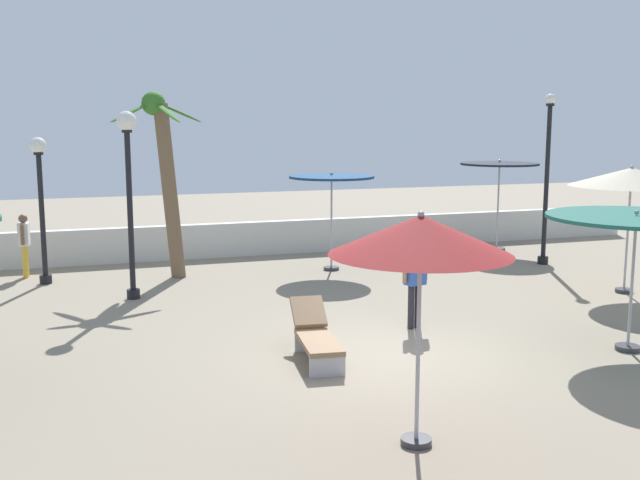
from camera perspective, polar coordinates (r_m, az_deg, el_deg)
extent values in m
plane|color=gray|center=(12.48, 5.02, -8.73)|extent=(56.00, 56.00, 0.00)
cube|color=silver|center=(21.44, -5.37, 0.10)|extent=(25.20, 0.30, 0.95)
cylinder|color=#333338|center=(13.72, 22.29, -7.56)|extent=(0.41, 0.41, 0.08)
cylinder|color=#A5A5AD|center=(13.46, 22.57, -3.10)|extent=(0.05, 0.05, 2.26)
cylinder|color=#1E594C|center=(13.29, 22.86, 1.59)|extent=(2.87, 2.87, 0.06)
sphere|color=#99999E|center=(13.28, 22.88, 1.94)|extent=(0.08, 0.08, 0.08)
cylinder|color=#333338|center=(19.33, 0.87, -2.16)|extent=(0.40, 0.40, 0.08)
cylinder|color=#A5A5AD|center=(19.14, 0.87, 1.27)|extent=(0.05, 0.05, 2.41)
cylinder|color=navy|center=(19.01, 0.88, 4.81)|extent=(2.15, 2.15, 0.06)
sphere|color=#99999E|center=(19.00, 0.88, 5.06)|extent=(0.08, 0.08, 0.08)
cylinder|color=#333338|center=(22.80, 13.22, -0.67)|extent=(0.51, 0.51, 0.08)
cylinder|color=#A5A5AD|center=(22.63, 13.34, 2.44)|extent=(0.05, 0.05, 2.57)
cylinder|color=black|center=(22.52, 13.45, 5.63)|extent=(2.25, 2.25, 0.06)
sphere|color=#99999E|center=(22.51, 13.46, 5.85)|extent=(0.08, 0.08, 0.08)
cylinder|color=#333338|center=(9.32, 7.30, -14.88)|extent=(0.37, 0.37, 0.08)
cylinder|color=#A5A5AD|center=(8.92, 7.45, -8.22)|extent=(0.05, 0.05, 2.34)
cone|color=maroon|center=(8.61, 7.63, 0.38)|extent=(2.12, 2.12, 0.46)
sphere|color=#99999E|center=(8.58, 7.66, 1.93)|extent=(0.08, 0.08, 0.08)
cylinder|color=#333338|center=(18.16, 22.04, -3.57)|extent=(0.38, 0.38, 0.08)
cylinder|color=#A5A5AD|center=(17.95, 22.26, 0.09)|extent=(0.05, 0.05, 2.43)
cone|color=#B7AD93|center=(17.80, 22.53, 4.44)|extent=(2.66, 2.66, 0.40)
sphere|color=#99999E|center=(17.79, 22.57, 5.12)|extent=(0.08, 0.08, 0.08)
cylinder|color=brown|center=(18.45, -11.32, 3.59)|extent=(0.66, 0.35, 4.21)
sphere|color=#367027|center=(18.34, -12.51, 10.08)|extent=(0.56, 0.56, 0.56)
ellipsoid|color=#367027|center=(18.52, -10.65, 9.50)|extent=(1.17, 0.40, 0.53)
ellipsoid|color=#367027|center=(18.93, -12.10, 9.45)|extent=(0.55, 1.15, 0.53)
ellipsoid|color=#367027|center=(18.66, -14.11, 9.38)|extent=(1.03, 0.86, 0.53)
ellipsoid|color=#367027|center=(18.00, -14.12, 9.40)|extent=(1.11, 0.72, 0.53)
ellipsoid|color=#367027|center=(17.81, -11.51, 9.50)|extent=(0.64, 1.13, 0.53)
cylinder|color=black|center=(18.86, -20.07, -2.82)|extent=(0.28, 0.28, 0.20)
cylinder|color=black|center=(18.63, -20.30, 1.48)|extent=(0.12, 0.12, 3.05)
cylinder|color=black|center=(18.50, -20.57, 6.16)|extent=(0.22, 0.22, 0.06)
sphere|color=white|center=(18.50, -20.60, 6.74)|extent=(0.37, 0.37, 0.37)
cylinder|color=black|center=(20.97, 16.53, -1.48)|extent=(0.28, 0.28, 0.20)
cylinder|color=black|center=(20.71, 16.78, 3.96)|extent=(0.12, 0.12, 4.20)
cylinder|color=black|center=(20.64, 17.05, 9.77)|extent=(0.22, 0.22, 0.06)
sphere|color=white|center=(20.64, 17.07, 10.16)|extent=(0.28, 0.28, 0.28)
cylinder|color=black|center=(16.75, -13.96, -3.99)|extent=(0.28, 0.28, 0.20)
cylinder|color=black|center=(16.46, -14.19, 1.75)|extent=(0.12, 0.12, 3.58)
cylinder|color=black|center=(16.33, -14.43, 7.99)|extent=(0.22, 0.22, 0.06)
sphere|color=white|center=(16.33, -14.46, 8.72)|extent=(0.42, 0.42, 0.42)
cube|color=#B7B7BC|center=(11.41, 0.56, -9.50)|extent=(0.55, 0.11, 0.35)
cube|color=#B7B7BC|center=(12.62, -0.69, -7.65)|extent=(0.55, 0.11, 0.35)
cube|color=#8C6B4C|center=(11.96, -0.10, -7.73)|extent=(0.71, 1.46, 0.08)
cube|color=#8C6B4C|center=(12.72, -0.88, -5.44)|extent=(0.62, 0.65, 0.42)
cylinder|color=#26262D|center=(13.97, 6.92, -5.06)|extent=(0.12, 0.12, 0.83)
cylinder|color=#26262D|center=(14.07, 7.42, -4.97)|extent=(0.12, 0.12, 0.83)
cube|color=#3359B2|center=(13.86, 7.23, -2.19)|extent=(0.41, 0.32, 0.58)
sphere|color=#936B4C|center=(13.79, 7.26, -0.54)|extent=(0.22, 0.22, 0.22)
cylinder|color=#936B4C|center=(13.71, 6.46, -2.18)|extent=(0.08, 0.08, 0.53)
cylinder|color=#936B4C|center=(14.01, 7.99, -1.97)|extent=(0.08, 0.08, 0.53)
cylinder|color=gold|center=(19.81, -21.39, -1.48)|extent=(0.12, 0.12, 0.79)
cylinder|color=gold|center=(19.65, -21.45, -1.56)|extent=(0.12, 0.12, 0.79)
cube|color=silver|center=(19.63, -21.54, 0.41)|extent=(0.27, 0.38, 0.56)
sphere|color=brown|center=(19.58, -21.60, 1.52)|extent=(0.21, 0.21, 0.21)
cylinder|color=brown|center=(19.86, -21.44, 0.59)|extent=(0.08, 0.08, 0.50)
cylinder|color=brown|center=(19.39, -21.64, 0.38)|extent=(0.08, 0.08, 0.50)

